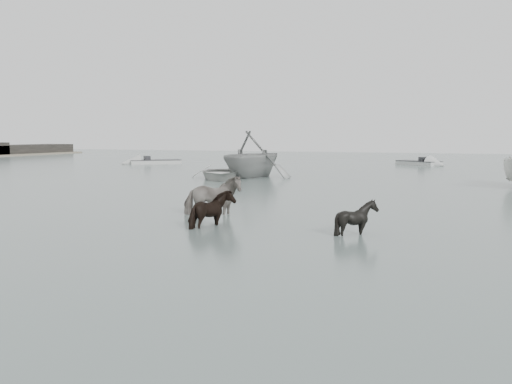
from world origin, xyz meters
TOP-DOWN VIEW (x-y plane):
  - ground at (0.00, 0.00)m, footprint 140.00×140.00m
  - pony_pinto at (-2.30, 2.24)m, footprint 2.18×1.58m
  - pony_dark at (-1.24, 0.01)m, footprint 1.28×1.45m
  - pony_black at (2.98, 0.25)m, footprint 1.08×0.96m
  - rowboat_lead at (-8.53, 16.42)m, footprint 5.09×5.72m
  - rowboat_trail at (-7.21, 18.61)m, footprint 6.33×6.91m
  - skiff_outer at (-21.32, 30.36)m, footprint 5.87×5.24m
  - skiff_mid at (1.45, 36.77)m, footprint 5.41×4.52m

SIDE VIEW (x-z plane):
  - ground at x=0.00m, z-range 0.00..0.00m
  - skiff_outer at x=-21.32m, z-range 0.00..0.75m
  - skiff_mid at x=1.45m, z-range 0.00..0.75m
  - rowboat_lead at x=-8.53m, z-range 0.00..0.98m
  - pony_black at x=2.98m, z-range 0.00..1.19m
  - pony_dark at x=-1.24m, z-range 0.00..1.32m
  - pony_pinto at x=-2.30m, z-range 0.00..1.67m
  - rowboat_trail at x=-7.21m, z-range 0.00..3.08m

